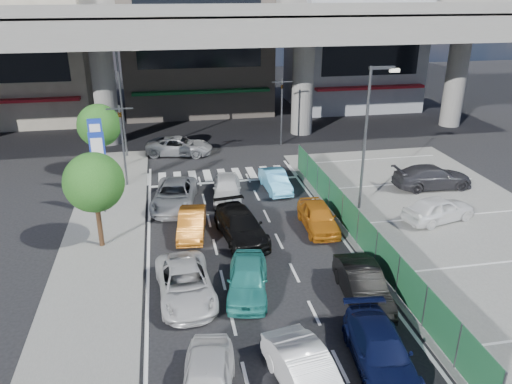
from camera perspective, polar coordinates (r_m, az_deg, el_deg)
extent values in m
plane|color=black|center=(22.18, 0.35, -9.61)|extent=(120.00, 120.00, 0.00)
cube|color=slate|center=(27.74, 22.47, -4.43)|extent=(12.00, 28.00, 0.06)
cube|color=slate|center=(25.54, -17.14, -5.94)|extent=(4.00, 30.00, 0.12)
cylinder|color=slate|center=(41.42, -16.87, 10.70)|extent=(1.80, 1.80, 8.00)
cylinder|color=slate|center=(42.79, 5.36, 11.90)|extent=(1.80, 1.80, 8.00)
cylinder|color=slate|center=(48.50, 21.83, 11.68)|extent=(1.80, 1.80, 8.00)
cube|color=slate|center=(40.70, -5.87, 18.45)|extent=(64.00, 14.00, 2.00)
cube|color=slate|center=(33.87, -4.84, 19.89)|extent=(64.00, 0.40, 0.90)
cube|color=slate|center=(47.40, -6.75, 20.54)|extent=(64.00, 0.40, 0.90)
cube|color=gray|center=(52.21, -25.23, 14.63)|extent=(12.00, 10.00, 13.00)
cube|color=#A4141E|center=(47.85, -25.85, 9.45)|extent=(10.80, 1.60, 0.25)
cube|color=black|center=(47.31, -26.74, 14.57)|extent=(9.60, 0.10, 5.85)
cube|color=gray|center=(51.75, -6.98, 17.57)|extent=(14.00, 10.00, 15.00)
cube|color=#125D2A|center=(47.34, -6.24, 11.41)|extent=(12.60, 1.60, 0.25)
cube|color=black|center=(46.70, -6.54, 18.00)|extent=(11.20, 0.10, 6.75)
cube|color=gray|center=(54.43, 10.92, 15.99)|extent=(12.00, 10.00, 12.00)
cube|color=#A4141E|center=(50.21, 12.76, 11.63)|extent=(10.80, 1.60, 0.25)
cube|color=black|center=(49.75, 13.10, 15.94)|extent=(9.60, 0.10, 5.40)
cylinder|color=#595B60|center=(31.90, -14.93, 4.98)|extent=(0.14, 0.14, 5.20)
cube|color=#595B60|center=(31.29, -15.37, 9.17)|extent=(1.60, 0.08, 0.08)
imported|color=black|center=(31.36, -15.31, 8.63)|extent=(0.26, 1.24, 0.50)
cylinder|color=#595B60|center=(39.61, 2.94, 9.04)|extent=(0.14, 0.14, 5.20)
cube|color=#595B60|center=(39.13, 3.02, 12.46)|extent=(1.60, 0.08, 0.08)
imported|color=black|center=(39.18, 3.01, 12.03)|extent=(0.26, 1.24, 0.50)
cylinder|color=#595B60|center=(27.76, 12.33, 5.67)|extent=(0.16, 0.16, 8.00)
cube|color=#595B60|center=(27.17, 14.22, 13.60)|extent=(1.40, 0.15, 0.15)
cube|color=silver|center=(27.49, 15.55, 13.25)|extent=(0.50, 0.22, 0.18)
cylinder|color=#595B60|center=(37.37, -15.10, 9.69)|extent=(0.16, 0.16, 8.00)
cube|color=#595B60|center=(36.72, -14.76, 15.71)|extent=(1.40, 0.15, 0.15)
cube|color=silver|center=(36.70, -13.61, 15.57)|extent=(0.50, 0.22, 0.18)
cylinder|color=#595B60|center=(28.74, -17.05, -0.38)|extent=(0.10, 0.10, 2.20)
cube|color=#162E9B|center=(28.03, -17.53, 3.58)|extent=(0.80, 0.12, 3.00)
cube|color=white|center=(27.96, -17.55, 3.53)|extent=(0.60, 0.02, 2.40)
cylinder|color=#595B60|center=(31.57, -17.29, 1.65)|extent=(0.10, 0.10, 2.20)
cube|color=#162E9B|center=(30.92, -17.73, 5.28)|extent=(0.80, 0.12, 3.00)
cube|color=white|center=(30.86, -17.74, 5.24)|extent=(0.60, 0.02, 2.40)
cylinder|color=#382314|center=(25.04, -17.44, -3.64)|extent=(0.24, 0.24, 2.40)
sphere|color=#1C4E16|center=(24.19, -18.03, 1.05)|extent=(2.80, 2.80, 2.80)
cylinder|color=#382314|center=(34.85, -17.10, 3.78)|extent=(0.24, 0.24, 2.40)
sphere|color=#1C4E16|center=(34.25, -17.51, 7.27)|extent=(2.80, 2.80, 2.80)
imported|color=silver|center=(16.17, -5.61, -20.95)|extent=(2.28, 4.26, 1.38)
imported|color=white|center=(16.44, 5.87, -20.09)|extent=(2.22, 4.39, 1.38)
imported|color=black|center=(17.75, 14.05, -17.19)|extent=(2.28, 4.62, 1.29)
imported|color=silver|center=(20.69, -8.09, -10.33)|extent=(2.46, 4.81, 1.30)
imported|color=teal|center=(20.73, -0.97, -9.88)|extent=(2.39, 4.28, 1.37)
imported|color=black|center=(20.79, 12.10, -10.34)|extent=(1.79, 4.29, 1.38)
imported|color=#BD6519|center=(25.61, -7.36, -3.59)|extent=(1.76, 3.85, 1.22)
imported|color=black|center=(25.01, -1.75, -3.86)|extent=(2.57, 4.98, 1.38)
imported|color=#C46F16|center=(26.17, 7.13, -2.81)|extent=(1.74, 4.04, 1.36)
imported|color=#989A9F|center=(28.96, -9.32, -0.36)|extent=(3.05, 5.27, 1.38)
imported|color=silver|center=(29.62, -3.33, 0.44)|extent=(2.12, 4.22, 1.38)
imported|color=#59C0F5|center=(30.92, 2.22, 1.28)|extent=(1.50, 3.78, 1.22)
imported|color=#A3A5AA|center=(38.00, -8.74, 5.22)|extent=(5.27, 3.27, 1.36)
imported|color=white|center=(28.41, 20.13, -1.82)|extent=(4.35, 2.60, 1.39)
imported|color=#302F34|center=(32.98, 19.51, 1.64)|extent=(4.97, 2.12, 1.43)
cone|color=red|center=(28.11, 10.82, -1.87)|extent=(0.39, 0.39, 0.65)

